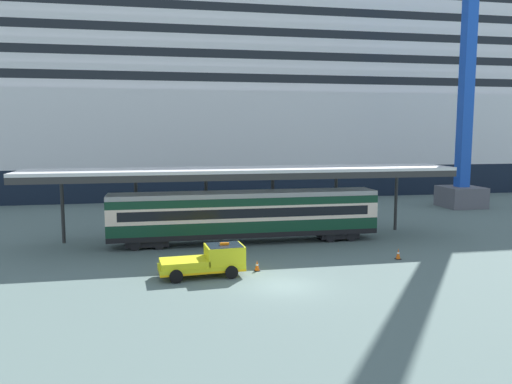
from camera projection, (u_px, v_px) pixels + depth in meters
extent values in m
plane|color=#536764|center=(284.00, 286.00, 29.06)|extent=(400.00, 400.00, 0.00)
cube|color=black|center=(231.00, 174.00, 79.10)|extent=(171.24, 28.65, 4.20)
cube|color=silver|center=(231.00, 129.00, 78.25)|extent=(171.24, 28.65, 9.79)
cube|color=silver|center=(231.00, 88.00, 77.47)|extent=(157.54, 26.36, 3.03)
cube|color=black|center=(245.00, 78.00, 64.66)|extent=(150.69, 0.12, 1.09)
cube|color=silver|center=(231.00, 68.00, 77.10)|extent=(151.24, 25.30, 3.03)
cube|color=black|center=(244.00, 54.00, 64.80)|extent=(144.66, 0.12, 1.09)
cube|color=silver|center=(231.00, 47.00, 76.73)|extent=(144.94, 24.25, 3.03)
cube|color=black|center=(244.00, 31.00, 64.95)|extent=(138.64, 0.12, 1.09)
cube|color=silver|center=(231.00, 27.00, 76.37)|extent=(138.64, 23.20, 3.03)
cube|color=black|center=(243.00, 8.00, 65.09)|extent=(132.61, 0.12, 1.09)
cube|color=silver|center=(230.00, 6.00, 76.00)|extent=(132.33, 22.14, 3.03)
cube|color=silver|center=(244.00, 170.00, 39.98)|extent=(34.14, 5.13, 0.25)
cube|color=#2D2D2D|center=(249.00, 177.00, 37.62)|extent=(34.14, 0.20, 0.50)
cylinder|color=#2D2D2D|center=(62.00, 208.00, 39.77)|extent=(0.28, 0.28, 5.70)
cylinder|color=#2D2D2D|center=(136.00, 206.00, 40.84)|extent=(0.28, 0.28, 5.70)
cylinder|color=#2D2D2D|center=(206.00, 204.00, 41.91)|extent=(0.28, 0.28, 5.70)
cylinder|color=#2D2D2D|center=(273.00, 202.00, 42.98)|extent=(0.28, 0.28, 5.70)
cylinder|color=#2D2D2D|center=(336.00, 200.00, 44.06)|extent=(0.28, 0.28, 5.70)
cylinder|color=#2D2D2D|center=(396.00, 198.00, 45.13)|extent=(0.28, 0.28, 5.70)
cube|color=black|center=(245.00, 232.00, 40.10)|extent=(21.23, 2.80, 0.40)
cube|color=#0F3823|center=(245.00, 224.00, 40.02)|extent=(21.23, 2.80, 0.90)
cube|color=beige|center=(245.00, 211.00, 39.89)|extent=(21.23, 2.80, 1.20)
cube|color=black|center=(248.00, 213.00, 38.55)|extent=(19.53, 0.08, 0.72)
cube|color=#0F3823|center=(245.00, 200.00, 39.78)|extent=(21.23, 2.80, 0.60)
cube|color=#9F9F9F|center=(245.00, 194.00, 39.72)|extent=(21.23, 2.69, 0.36)
cube|color=black|center=(148.00, 241.00, 38.70)|extent=(3.20, 2.35, 0.50)
cylinder|color=black|center=(135.00, 245.00, 37.39)|extent=(0.84, 0.12, 0.84)
cylinder|color=black|center=(159.00, 244.00, 37.73)|extent=(0.84, 0.12, 0.84)
cube|color=black|center=(336.00, 233.00, 41.58)|extent=(3.20, 2.35, 0.50)
cylinder|color=black|center=(330.00, 237.00, 40.27)|extent=(0.84, 0.12, 0.84)
cylinder|color=black|center=(352.00, 236.00, 40.61)|extent=(0.84, 0.12, 0.84)
cube|color=yellow|center=(201.00, 267.00, 30.88)|extent=(5.34, 2.40, 0.36)
cube|color=#F2B20C|center=(201.00, 269.00, 30.89)|extent=(5.34, 2.42, 0.12)
cube|color=yellow|center=(225.00, 254.00, 31.17)|extent=(2.43, 2.09, 1.10)
cube|color=#19232D|center=(224.00, 248.00, 31.13)|extent=(2.22, 2.00, 0.44)
cube|color=orange|center=(224.00, 244.00, 31.10)|extent=(0.57, 0.24, 0.16)
cube|color=yellow|center=(184.00, 262.00, 30.56)|extent=(3.05, 2.14, 0.36)
cylinder|color=black|center=(225.00, 264.00, 32.29)|extent=(0.82, 0.31, 0.80)
cylinder|color=black|center=(231.00, 272.00, 30.38)|extent=(0.82, 0.31, 0.80)
cylinder|color=black|center=(172.00, 268.00, 31.41)|extent=(0.82, 0.31, 0.80)
cylinder|color=black|center=(176.00, 276.00, 29.50)|extent=(0.82, 0.31, 0.80)
cube|color=black|center=(243.00, 259.00, 34.95)|extent=(0.36, 0.36, 0.04)
cone|color=#EA590F|center=(243.00, 255.00, 34.91)|extent=(0.30, 0.30, 0.62)
cylinder|color=white|center=(243.00, 254.00, 34.91)|extent=(0.17, 0.17, 0.09)
cube|color=black|center=(398.00, 259.00, 35.03)|extent=(0.36, 0.36, 0.04)
cone|color=#EA590F|center=(398.00, 253.00, 34.98)|extent=(0.30, 0.30, 0.74)
cylinder|color=white|center=(398.00, 253.00, 34.98)|extent=(0.17, 0.17, 0.10)
cube|color=black|center=(257.00, 270.00, 32.13)|extent=(0.36, 0.36, 0.04)
cone|color=#EA590F|center=(257.00, 265.00, 32.09)|extent=(0.30, 0.30, 0.64)
cylinder|color=white|center=(257.00, 265.00, 32.09)|extent=(0.17, 0.17, 0.09)
cube|color=#595960|center=(461.00, 197.00, 58.83)|extent=(4.40, 4.40, 2.40)
cube|color=blue|center=(470.00, 17.00, 56.35)|extent=(1.30, 1.30, 38.40)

